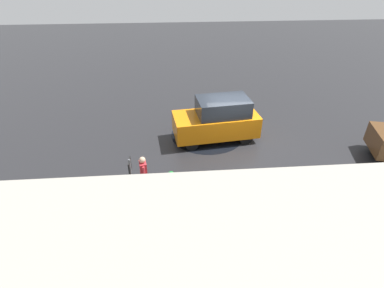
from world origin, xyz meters
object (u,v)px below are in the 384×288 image
moving_hatchback (218,120)px  sign_post (132,181)px  fire_hydrant (171,180)px  pedestrian (144,173)px

moving_hatchback → sign_post: size_ratio=1.70×
fire_hydrant → moving_hatchback: bearing=-122.6°
moving_hatchback → pedestrian: (3.21, 3.67, -0.07)m
sign_post → fire_hydrant: bearing=-131.3°
moving_hatchback → fire_hydrant: moving_hatchback is taller
fire_hydrant → pedestrian: size_ratio=0.50×
fire_hydrant → pedestrian: bearing=9.6°
fire_hydrant → sign_post: size_ratio=0.33×
sign_post → moving_hatchback: bearing=-125.3°
moving_hatchback → sign_post: bearing=54.7°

